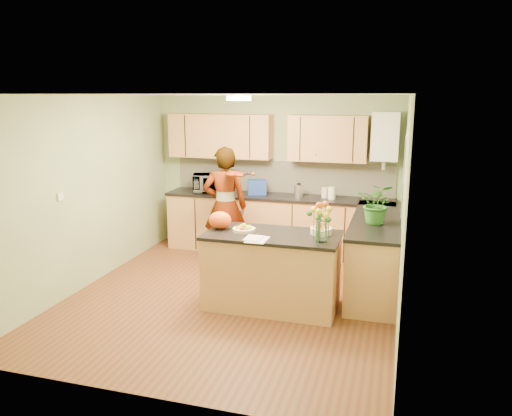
# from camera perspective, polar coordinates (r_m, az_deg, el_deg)

# --- Properties ---
(floor) EXTENTS (4.50, 4.50, 0.00)m
(floor) POSITION_cam_1_polar(r_m,az_deg,el_deg) (6.43, -2.66, -10.07)
(floor) COLOR brown
(floor) RESTS_ON ground
(ceiling) EXTENTS (4.00, 4.50, 0.02)m
(ceiling) POSITION_cam_1_polar(r_m,az_deg,el_deg) (5.93, -2.91, 12.81)
(ceiling) COLOR white
(ceiling) RESTS_ON wall_back
(wall_back) EXTENTS (4.00, 0.02, 2.50)m
(wall_back) POSITION_cam_1_polar(r_m,az_deg,el_deg) (8.18, 2.35, 3.99)
(wall_back) COLOR gray
(wall_back) RESTS_ON floor
(wall_front) EXTENTS (4.00, 0.02, 2.50)m
(wall_front) POSITION_cam_1_polar(r_m,az_deg,el_deg) (4.07, -13.15, -5.35)
(wall_front) COLOR gray
(wall_front) RESTS_ON floor
(wall_left) EXTENTS (0.02, 4.50, 2.50)m
(wall_left) POSITION_cam_1_polar(r_m,az_deg,el_deg) (6.96, -18.56, 1.79)
(wall_left) COLOR gray
(wall_left) RESTS_ON floor
(wall_right) EXTENTS (0.02, 4.50, 2.50)m
(wall_right) POSITION_cam_1_polar(r_m,az_deg,el_deg) (5.74, 16.47, -0.27)
(wall_right) COLOR gray
(wall_right) RESTS_ON floor
(back_counter) EXTENTS (3.64, 0.62, 0.94)m
(back_counter) POSITION_cam_1_polar(r_m,az_deg,el_deg) (8.03, 2.47, -1.86)
(back_counter) COLOR #BE7F4C
(back_counter) RESTS_ON floor
(right_counter) EXTENTS (0.62, 2.24, 0.94)m
(right_counter) POSITION_cam_1_polar(r_m,az_deg,el_deg) (6.77, 13.52, -5.00)
(right_counter) COLOR #BE7F4C
(right_counter) RESTS_ON floor
(splashback) EXTENTS (3.60, 0.02, 0.52)m
(splashback) POSITION_cam_1_polar(r_m,az_deg,el_deg) (8.15, 3.00, 3.59)
(splashback) COLOR beige
(splashback) RESTS_ON back_counter
(upper_cabinets) EXTENTS (3.20, 0.34, 0.70)m
(upper_cabinets) POSITION_cam_1_polar(r_m,az_deg,el_deg) (8.00, 0.85, 8.12)
(upper_cabinets) COLOR #BE7F4C
(upper_cabinets) RESTS_ON wall_back
(boiler) EXTENTS (0.40, 0.30, 0.86)m
(boiler) POSITION_cam_1_polar(r_m,az_deg,el_deg) (7.72, 14.55, 7.91)
(boiler) COLOR white
(boiler) RESTS_ON wall_back
(window_right) EXTENTS (0.01, 1.30, 1.05)m
(window_right) POSITION_cam_1_polar(r_m,az_deg,el_deg) (6.28, 16.58, 3.58)
(window_right) COLOR white
(window_right) RESTS_ON wall_right
(light_switch) EXTENTS (0.02, 0.09, 0.09)m
(light_switch) POSITION_cam_1_polar(r_m,az_deg,el_deg) (6.47, -21.48, 1.23)
(light_switch) COLOR white
(light_switch) RESTS_ON wall_left
(ceiling_lamp) EXTENTS (0.30, 0.30, 0.07)m
(ceiling_lamp) POSITION_cam_1_polar(r_m,az_deg,el_deg) (6.21, -1.98, 12.45)
(ceiling_lamp) COLOR #FFEABF
(ceiling_lamp) RESTS_ON ceiling
(peninsula_island) EXTENTS (1.58, 0.81, 0.91)m
(peninsula_island) POSITION_cam_1_polar(r_m,az_deg,el_deg) (6.00, 1.86, -7.11)
(peninsula_island) COLOR #BE7F4C
(peninsula_island) RESTS_ON floor
(fruit_dish) EXTENTS (0.27, 0.27, 0.09)m
(fruit_dish) POSITION_cam_1_polar(r_m,az_deg,el_deg) (5.94, -1.38, -2.33)
(fruit_dish) COLOR beige
(fruit_dish) RESTS_ON peninsula_island
(orange_bowl) EXTENTS (0.25, 0.25, 0.15)m
(orange_bowl) POSITION_cam_1_polar(r_m,az_deg,el_deg) (5.88, 7.46, -2.36)
(orange_bowl) COLOR beige
(orange_bowl) RESTS_ON peninsula_island
(flower_vase) EXTENTS (0.29, 0.29, 0.53)m
(flower_vase) POSITION_cam_1_polar(r_m,az_deg,el_deg) (5.49, 7.53, -0.34)
(flower_vase) COLOR silver
(flower_vase) RESTS_ON peninsula_island
(orange_bag) EXTENTS (0.28, 0.24, 0.21)m
(orange_bag) POSITION_cam_1_polar(r_m,az_deg,el_deg) (6.07, -4.14, -1.38)
(orange_bag) COLOR #FF5015
(orange_bag) RESTS_ON peninsula_island
(papers) EXTENTS (0.22, 0.31, 0.01)m
(papers) POSITION_cam_1_polar(r_m,az_deg,el_deg) (5.60, 0.13, -3.61)
(papers) COLOR white
(papers) RESTS_ON peninsula_island
(violinist) EXTENTS (0.73, 0.57, 1.78)m
(violinist) POSITION_cam_1_polar(r_m,az_deg,el_deg) (7.39, -3.55, 0.17)
(violinist) COLOR tan
(violinist) RESTS_ON floor
(violin) EXTENTS (0.67, 0.59, 0.17)m
(violin) POSITION_cam_1_polar(r_m,az_deg,el_deg) (7.02, -2.67, 3.95)
(violin) COLOR #591A05
(violin) RESTS_ON violinist
(microwave) EXTENTS (0.63, 0.52, 0.30)m
(microwave) POSITION_cam_1_polar(r_m,az_deg,el_deg) (8.23, -5.30, 2.86)
(microwave) COLOR white
(microwave) RESTS_ON back_counter
(blue_box) EXTENTS (0.34, 0.30, 0.23)m
(blue_box) POSITION_cam_1_polar(r_m,az_deg,el_deg) (8.02, 0.10, 2.41)
(blue_box) COLOR #213C98
(blue_box) RESTS_ON back_counter
(kettle) EXTENTS (0.14, 0.14, 0.27)m
(kettle) POSITION_cam_1_polar(r_m,az_deg,el_deg) (7.81, 4.90, 2.04)
(kettle) COLOR silver
(kettle) RESTS_ON back_counter
(jar_cream) EXTENTS (0.13, 0.13, 0.16)m
(jar_cream) POSITION_cam_1_polar(r_m,az_deg,el_deg) (7.82, 7.88, 1.77)
(jar_cream) COLOR beige
(jar_cream) RESTS_ON back_counter
(jar_white) EXTENTS (0.16, 0.16, 0.18)m
(jar_white) POSITION_cam_1_polar(r_m,az_deg,el_deg) (7.72, 8.66, 1.68)
(jar_white) COLOR white
(jar_white) RESTS_ON back_counter
(potted_plant) EXTENTS (0.51, 0.46, 0.51)m
(potted_plant) POSITION_cam_1_polar(r_m,az_deg,el_deg) (6.30, 13.72, 0.50)
(potted_plant) COLOR #2D6B23
(potted_plant) RESTS_ON right_counter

